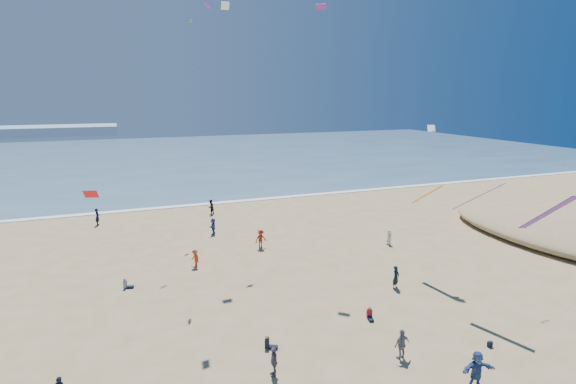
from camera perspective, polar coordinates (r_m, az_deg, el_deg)
name	(u,v)px	position (r m, az deg, el deg)	size (l,w,h in m)	color
ocean	(145,158)	(109.73, -17.73, 4.16)	(220.00, 100.00, 0.06)	#476B84
surf_line	(172,207)	(60.68, -14.56, -1.85)	(220.00, 1.20, 0.08)	white
standing_flyers	(274,280)	(34.20, -1.82, -11.09)	(28.29, 47.53, 1.95)	gray
seated_group	(316,356)	(26.23, 3.62, -20.06)	(15.75, 29.15, 0.84)	silver
navy_bag	(490,344)	(30.09, 24.26, -17.20)	(0.28, 0.18, 0.34)	black
kites_aloft	(341,94)	(30.86, 6.72, 12.21)	(44.73, 39.35, 29.58)	#E6412C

